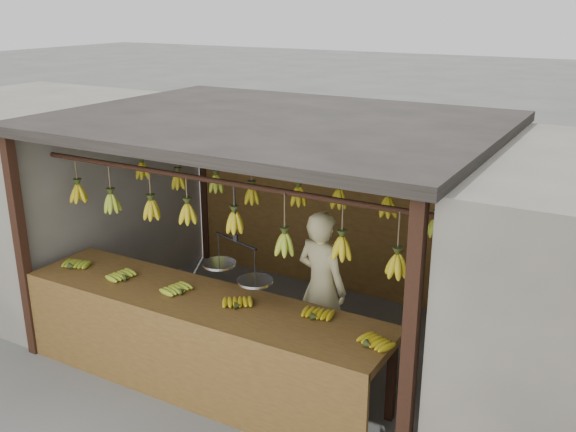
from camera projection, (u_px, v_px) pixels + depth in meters
The scene contains 8 objects.
ground at pixel (274, 337), 6.98m from camera, with size 80.00×80.00×0.00m, color #5B5B57.
stall at pixel (289, 154), 6.62m from camera, with size 4.30×3.30×2.40m.
neighbor_left at pixel (36, 190), 8.31m from camera, with size 3.00×3.00×2.30m, color slate.
counter at pixel (193, 323), 5.79m from camera, with size 3.66×0.83×0.96m.
hanging_bananas at pixel (273, 194), 6.47m from camera, with size 3.63×2.24×0.39m.
balance_scale at pixel (237, 268), 5.66m from camera, with size 0.79×0.46×0.83m.
vendor at pixel (321, 287), 6.32m from camera, with size 0.58×0.38×1.58m, color beige.
bag_bundles at pixel (494, 246), 6.86m from camera, with size 0.08×0.26×1.34m.
Camera 1 is at (3.21, -5.31, 3.46)m, focal length 40.00 mm.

